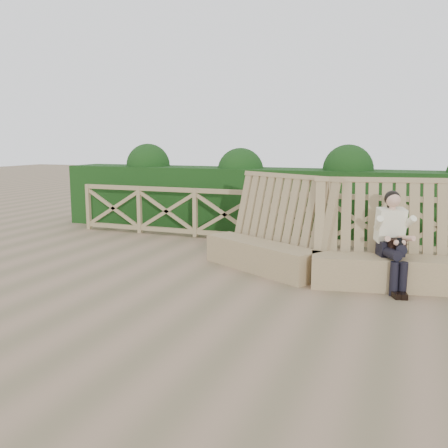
% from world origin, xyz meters
% --- Properties ---
extents(ground, '(60.00, 60.00, 0.00)m').
position_xyz_m(ground, '(0.00, 0.00, 0.00)').
color(ground, brown).
rests_on(ground, ground).
extents(bench, '(4.28, 1.76, 1.61)m').
position_xyz_m(bench, '(1.12, 1.19, 0.40)').
color(bench, olive).
rests_on(bench, ground).
extents(woman, '(0.57, 0.89, 1.43)m').
position_xyz_m(woman, '(2.17, 0.97, 0.77)').
color(woman, black).
rests_on(woman, ground).
extents(guardrail, '(10.10, 0.09, 1.10)m').
position_xyz_m(guardrail, '(0.00, 3.50, 0.55)').
color(guardrail, olive).
rests_on(guardrail, ground).
extents(hedge, '(12.00, 1.20, 1.50)m').
position_xyz_m(hedge, '(0.00, 4.70, 0.75)').
color(hedge, black).
rests_on(hedge, ground).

